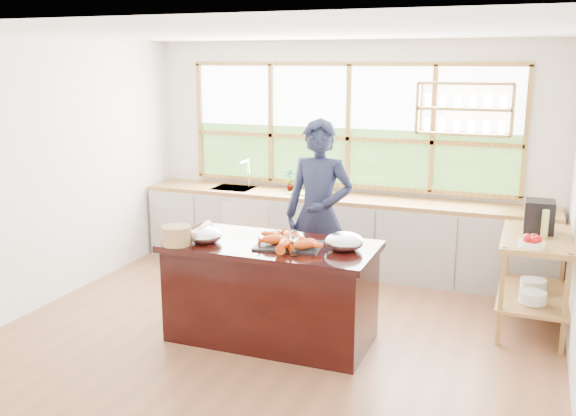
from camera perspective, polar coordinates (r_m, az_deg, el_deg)
The scene contains 18 objects.
ground_plane at distance 6.13m, azimuth -0.75°, elevation -10.78°, with size 5.00×5.00×0.00m, color brown.
room_shell at distance 6.12m, azimuth 1.21°, elevation 6.27°, with size 5.02×4.52×2.71m.
back_counter at distance 7.71m, azimuth 4.48°, elevation -2.17°, with size 4.90×0.63×0.90m.
right_shelf_unit at distance 6.37m, azimuth 21.10°, elevation -4.93°, with size 0.62×1.10×0.90m.
island at distance 5.78m, azimuth -1.51°, elevation -7.40°, with size 1.85×0.90×0.90m.
cook at distance 6.41m, azimuth 2.75°, elevation -0.63°, with size 0.70×0.46×1.92m, color #181D35.
potted_plant at distance 7.84m, azimuth 0.15°, elevation 2.51°, with size 0.15×0.10×0.28m, color slate.
cutting_board at distance 7.73m, azimuth 1.68°, elevation 1.35°, with size 0.40×0.30×0.01m, color #5BAE3C.
espresso_machine at distance 6.41m, azimuth 21.44°, elevation -0.70°, with size 0.26×0.28×0.30m, color black.
wine_bottle at distance 6.24m, azimuth 21.87°, elevation -1.30°, with size 0.06×0.06×0.26m, color #ADBB58.
fruit_bowl at distance 5.91m, azimuth 20.86°, elevation -2.83°, with size 0.22×0.22×0.11m.
slate_board at distance 5.54m, azimuth 0.03°, elevation -3.35°, with size 0.55×0.40×0.02m, color black.
lobster_pile at distance 5.52m, azimuth -0.09°, elevation -2.88°, with size 0.55×0.48×0.08m.
mixing_bowl_left at distance 5.71m, azimuth -7.33°, elevation -2.41°, with size 0.30×0.30×0.14m, color silver.
mixing_bowl_right at distance 5.46m, azimuth 5.03°, elevation -2.99°, with size 0.33×0.33×0.16m, color silver.
wine_glass at distance 5.24m, azimuth 0.55°, elevation -2.58°, with size 0.08×0.08×0.22m.
wicker_basket at distance 5.66m, azimuth -9.89°, elevation -2.42°, with size 0.26×0.26×0.17m, color #AC7851.
parchment_roll at distance 6.03m, azimuth -7.51°, elevation -1.80°, with size 0.08×0.08×0.30m, color white.
Camera 1 is at (2.09, -5.20, 2.48)m, focal length 40.00 mm.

